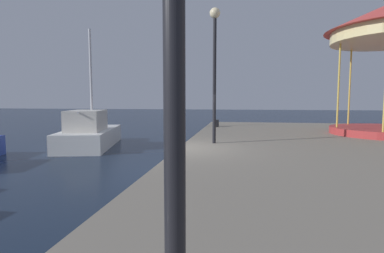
# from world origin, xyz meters

# --- Properties ---
(ground_plane) EXTENTS (120.00, 120.00, 0.00)m
(ground_plane) POSITION_xyz_m (0.00, 0.00, 0.00)
(ground_plane) COLOR #162338
(sailboat_white) EXTENTS (3.29, 5.63, 5.82)m
(sailboat_white) POSITION_xyz_m (-5.37, 4.33, 0.68)
(sailboat_white) COLOR white
(sailboat_white) RESTS_ON ground
(lamp_post_mid_promenade) EXTENTS (0.36, 0.36, 4.64)m
(lamp_post_mid_promenade) POSITION_xyz_m (1.03, 1.12, 3.94)
(lamp_post_mid_promenade) COLOR black
(lamp_post_mid_promenade) RESTS_ON quay_dock
(bollard_south) EXTENTS (0.24, 0.24, 0.40)m
(bollard_south) POSITION_xyz_m (0.64, 7.48, 1.00)
(bollard_south) COLOR #2D2D33
(bollard_south) RESTS_ON quay_dock
(bollard_center) EXTENTS (0.24, 0.24, 0.40)m
(bollard_center) POSITION_xyz_m (0.58, 7.36, 1.00)
(bollard_center) COLOR #2D2D33
(bollard_center) RESTS_ON quay_dock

